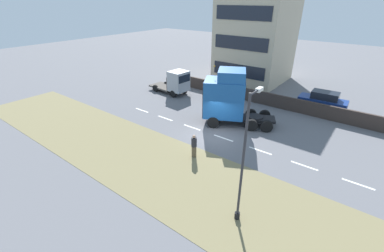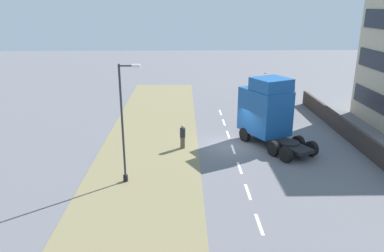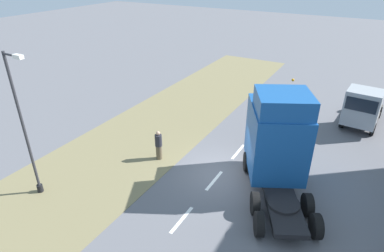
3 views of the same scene
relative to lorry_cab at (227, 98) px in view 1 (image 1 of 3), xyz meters
The scene contains 10 objects.
ground_plane 3.60m from the lorry_cab, 166.79° to the right, with size 120.00×120.00×0.00m, color slate.
grass_verge 8.93m from the lorry_cab, behind, with size 7.00×44.00×0.01m.
lane_markings 3.78m from the lorry_cab, 153.07° to the right, with size 0.16×21.00×0.00m.
boundary_wall 6.70m from the lorry_cab, ahead, with size 0.25×24.00×1.38m.
building_block 15.18m from the lorry_cab, 16.15° to the left, with size 8.77×8.13×12.31m.
lorry_cab is the anchor object (origin of this frame).
flatbed_truck 9.23m from the lorry_cab, 69.41° to the left, with size 2.45×5.36×2.84m.
parked_car 10.39m from the lorry_cab, 37.60° to the right, with size 1.94×4.48×2.06m.
lamp_post 11.32m from the lorry_cab, 146.39° to the right, with size 1.26×0.27×6.86m.
pedestrian 6.45m from the lorry_cab, behind, with size 0.39×0.39×1.75m.
Camera 1 is at (-16.13, -9.66, 10.27)m, focal length 24.00 mm.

